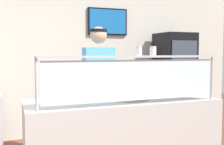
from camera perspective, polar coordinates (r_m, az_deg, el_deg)
The scene contains 9 objects.
shop_rear_unit at distance 4.87m, azimuth -7.33°, elevation 3.20°, with size 6.38×0.13×2.70m.
serving_counter at distance 2.99m, azimuth 2.15°, elevation -14.63°, with size 1.98×0.71×0.95m, color #BCB7B2.
sneeze_guard at distance 2.57m, azimuth 4.69°, elevation -0.28°, with size 1.80×0.06×0.46m.
pizza_tray at distance 2.93m, azimuth 3.49°, elevation -5.10°, with size 0.46×0.46×0.04m.
pizza_server at distance 2.89m, azimuth 3.07°, elevation -4.77°, with size 0.07×0.28×0.01m, color #ADAFB7.
parmesan_shaker at distance 2.58m, azimuth 5.60°, elevation 4.34°, with size 0.06×0.06×0.08m.
pepper_flake_shaker at distance 2.65m, azimuth 8.51°, elevation 4.35°, with size 0.06×0.06×0.09m.
worker_figure at distance 3.48m, azimuth -2.68°, elevation -2.96°, with size 0.41×0.50×1.76m.
drink_fridge at distance 5.16m, azimuth 12.77°, elevation -1.97°, with size 0.60×0.62×1.79m.
Camera 1 is at (-0.09, -2.26, 1.44)m, focal length 44.02 mm.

